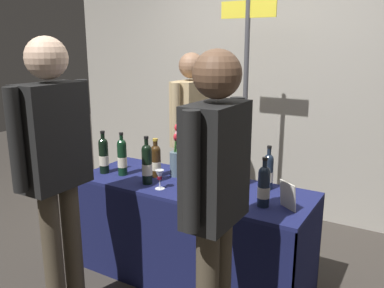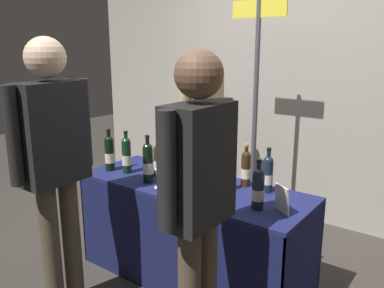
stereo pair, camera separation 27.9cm
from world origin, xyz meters
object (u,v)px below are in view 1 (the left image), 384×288
Objects in this scene: tasting_table at (192,215)px; wine_glass_near_taster at (160,176)px; taster_foreground_right at (215,189)px; wine_glass_mid at (208,169)px; wine_glass_near_vendor at (195,164)px; booth_signpost at (245,98)px; flower_vase at (176,159)px; vendor_presenter at (192,127)px; featured_wine_bottle at (156,160)px; display_bottle_0 at (122,157)px.

wine_glass_near_taster reaches higher than tasting_table.
wine_glass_mid is at bearing 30.28° from taster_foreground_right.
wine_glass_near_vendor reaches higher than wine_glass_near_taster.
wine_glass_near_vendor reaches higher than tasting_table.
booth_signpost reaches higher than taster_foreground_right.
vendor_presenter is at bearing 111.24° from flower_vase.
flower_vase is at bearing 43.63° from taster_foreground_right.
booth_signpost is at bearing 72.00° from featured_wine_bottle.
tasting_table is 0.98m from taster_foreground_right.
taster_foreground_right reaches higher than wine_glass_near_vendor.
flower_vase reaches higher than wine_glass_near_taster.
featured_wine_bottle is at bearing 22.22° from display_bottle_0.
wine_glass_near_vendor is 0.34m from wine_glass_near_taster.
tasting_table is 0.41m from wine_glass_near_taster.
wine_glass_mid is (0.11, 0.01, -0.02)m from wine_glass_near_vendor.
featured_wine_bottle reaches higher than wine_glass_mid.
tasting_table is at bearing 33.59° from vendor_presenter.
booth_signpost reaches higher than wine_glass_mid.
flower_vase is at bearing -169.82° from wine_glass_mid.
flower_vase reaches higher than wine_glass_near_vendor.
flower_vase is (-0.25, -0.05, 0.05)m from wine_glass_mid.
vendor_presenter is 0.78× the size of booth_signpost.
wine_glass_near_taster is 0.08× the size of vendor_presenter.
flower_vase is (0.12, 0.09, 0.01)m from featured_wine_bottle.
wine_glass_near_vendor is (0.51, 0.23, -0.04)m from display_bottle_0.
display_bottle_0 is (-0.24, -0.10, 0.02)m from featured_wine_bottle.
booth_signpost reaches higher than wine_glass_near_taster.
taster_foreground_right reaches higher than tasting_table.
flower_vase is at bearing 100.63° from wine_glass_near_taster.
wine_glass_near_vendor is at bearing 13.73° from flower_vase.
taster_foreground_right is (0.73, -0.76, 0.14)m from flower_vase.
flower_vase reaches higher than wine_glass_mid.
vendor_presenter is (-0.25, 0.65, 0.11)m from flower_vase.
display_bottle_0 is (-0.57, -0.09, 0.39)m from tasting_table.
tasting_table is 12.58× the size of wine_glass_near_taster.
wine_glass_near_taster is 0.83m from taster_foreground_right.
featured_wine_bottle is 0.17× the size of taster_foreground_right.
tasting_table is at bearing -108.85° from wine_glass_mid.
vendor_presenter is (-0.46, 0.76, 0.48)m from tasting_table.
tasting_table is at bearing -88.83° from booth_signpost.
vendor_presenter is (0.12, 0.84, 0.10)m from display_bottle_0.
display_bottle_0 is 0.44m from wine_glass_near_taster.
wine_glass_near_vendor is at bearing -174.62° from wine_glass_mid.
tasting_table is 12.10× the size of wine_glass_near_vendor.
tasting_table is at bearing -67.56° from wine_glass_near_vendor.
tasting_table is 0.38m from wine_glass_near_vendor.
taster_foreground_right is (0.53, -0.65, 0.52)m from tasting_table.
tasting_table is 0.49m from featured_wine_bottle.
vendor_presenter is at bearing 108.04° from wine_glass_near_taster.
booth_signpost reaches higher than tasting_table.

